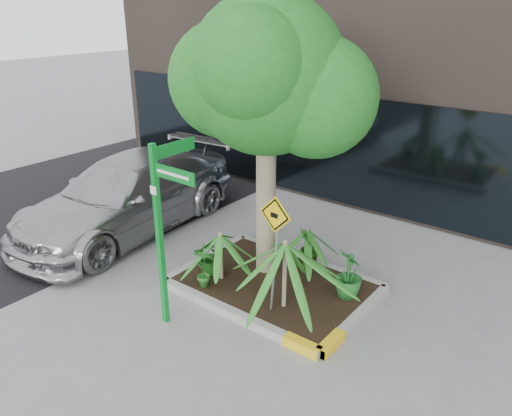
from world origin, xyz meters
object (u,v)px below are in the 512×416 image
Objects in this scene: parked_car at (128,195)px; cattle_sign at (275,234)px; tree at (267,75)px; street_sign_post at (163,217)px.

cattle_sign is at bearing -14.16° from parked_car.
tree is 0.90× the size of parked_car.
cattle_sign is (4.46, -0.75, 0.64)m from parked_car.
parked_car is 4.57m from cattle_sign.
tree is at bearing 81.60° from street_sign_post.
street_sign_post reaches higher than cattle_sign.
parked_car is 1.89× the size of street_sign_post.
street_sign_post reaches higher than parked_car.
parked_car is 3.89m from street_sign_post.
tree is at bearing 136.30° from cattle_sign.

